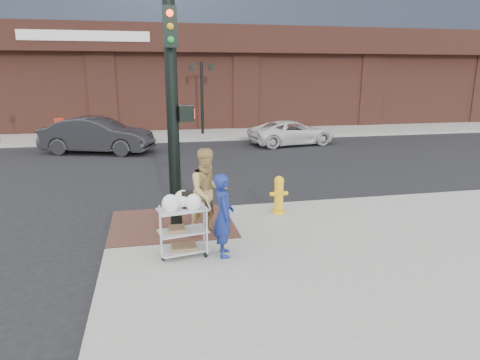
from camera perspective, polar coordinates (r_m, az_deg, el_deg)
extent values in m
plane|color=black|center=(9.37, -4.98, -8.28)|extent=(220.00, 220.00, 0.00)
cube|color=gray|center=(42.94, 6.50, 9.32)|extent=(65.00, 36.00, 0.15)
cube|color=#4B2A23|center=(10.11, -9.03, -5.76)|extent=(2.80, 2.40, 0.01)
cylinder|color=black|center=(24.84, -5.09, 10.77)|extent=(0.16, 0.16, 4.00)
cube|color=black|center=(24.80, -5.18, 15.15)|extent=(1.20, 0.06, 0.06)
cube|color=black|center=(24.74, -6.48, 14.66)|extent=(0.22, 0.22, 0.35)
cube|color=black|center=(24.87, -3.87, 14.71)|extent=(0.22, 0.22, 0.35)
cylinder|color=black|center=(9.47, -8.97, 8.42)|extent=(0.26, 0.26, 5.00)
cube|color=black|center=(9.49, -7.15, 8.79)|extent=(0.32, 0.28, 0.34)
cube|color=#FF260C|center=(9.50, -6.18, 8.83)|extent=(0.02, 0.18, 0.22)
cube|color=black|center=(9.19, -9.32, 19.49)|extent=(0.28, 0.18, 0.80)
imported|color=navy|center=(8.09, -2.19, -4.71)|extent=(0.43, 0.61, 1.60)
imported|color=tan|center=(9.14, -4.28, -1.61)|extent=(1.08, 0.94, 1.88)
imported|color=black|center=(20.53, -18.50, 5.67)|extent=(5.23, 3.19, 1.63)
imported|color=silver|center=(22.01, 6.95, 6.27)|extent=(4.68, 2.76, 1.22)
cube|color=#B2B2B7|center=(8.11, -7.67, -3.92)|extent=(0.99, 0.67, 0.03)
cube|color=#B2B2B7|center=(8.25, -7.57, -6.79)|extent=(0.99, 0.67, 0.03)
cube|color=#B2B2B7|center=(8.39, -7.48, -9.17)|extent=(0.99, 0.67, 0.03)
cube|color=black|center=(8.11, -7.02, -2.69)|extent=(0.22, 0.14, 0.32)
cube|color=brown|center=(8.23, -8.42, -6.51)|extent=(0.30, 0.34, 0.08)
cube|color=brown|center=(8.37, -7.50, -8.85)|extent=(0.46, 0.36, 0.07)
cylinder|color=yellow|center=(10.75, 5.15, -4.19)|extent=(0.32, 0.32, 0.09)
cylinder|color=yellow|center=(10.64, 5.20, -2.12)|extent=(0.23, 0.23, 0.70)
sphere|color=yellow|center=(10.54, 5.24, -0.12)|extent=(0.25, 0.25, 0.25)
cylinder|color=yellow|center=(10.62, 5.20, -1.83)|extent=(0.45, 0.10, 0.10)
cube|color=#AB2213|center=(24.62, -22.86, 6.33)|extent=(0.51, 0.47, 1.12)
cube|color=yellow|center=(24.03, -20.69, 6.29)|extent=(0.54, 0.51, 1.06)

